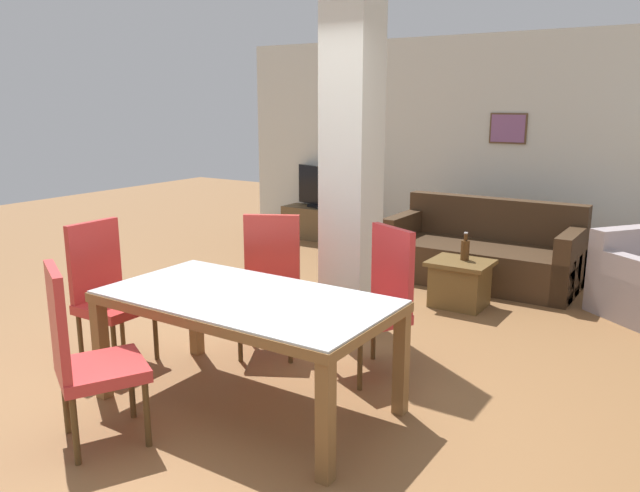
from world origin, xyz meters
name	(u,v)px	position (x,y,z in m)	size (l,w,h in m)	color
ground_plane	(249,404)	(0.00, 0.00, 0.00)	(18.00, 18.00, 0.00)	brown
back_wall	(493,149)	(0.00, 4.71, 1.35)	(7.20, 0.09, 2.70)	silver
divider_pillar	(351,172)	(-0.15, 1.55, 1.35)	(0.40, 0.39, 2.70)	silver
dining_table	(246,316)	(0.00, 0.00, 0.60)	(1.84, 0.97, 0.74)	brown
dining_chair_far_right	(378,297)	(0.45, 0.91, 0.56)	(0.62, 0.62, 1.05)	red
dining_chair_near_left	(84,352)	(-0.45, -0.85, 0.56)	(0.62, 0.62, 1.05)	#C53535
dining_chair_head_left	(107,289)	(-1.33, 0.00, 0.56)	(0.46, 0.46, 1.05)	red
dining_chair_far_left	(270,280)	(-0.46, 0.84, 0.56)	(0.62, 0.62, 1.05)	red
sofa	(483,255)	(0.32, 3.58, 0.30)	(1.97, 0.92, 0.87)	#3D2918
coffee_table	(460,283)	(0.42, 2.65, 0.23)	(0.57, 0.49, 0.44)	brown
bottle	(465,249)	(0.43, 2.71, 0.55)	(0.08, 0.08, 0.27)	#4C2D14
tv_stand	(321,224)	(-2.30, 4.43, 0.23)	(1.12, 0.40, 0.45)	brown
tv_screen	(321,188)	(-2.30, 4.43, 0.73)	(0.96, 0.39, 0.58)	black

